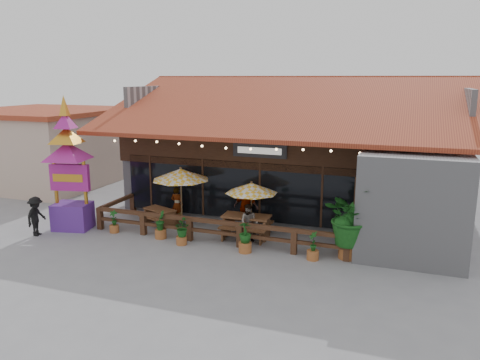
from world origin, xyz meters
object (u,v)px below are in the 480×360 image
at_px(umbrella_right, 251,188).
at_px(picnic_table_right, 247,223).
at_px(umbrella_left, 181,175).
at_px(tropical_plant, 350,218).
at_px(pedestrian, 36,216).
at_px(picnic_table_left, 160,214).
at_px(thai_sign_tower, 68,155).

xyz_separation_m(umbrella_right, picnic_table_right, (-0.10, -0.27, -1.30)).
relative_size(umbrella_left, tropical_plant, 1.00).
distance_m(tropical_plant, pedestrian, 11.81).
height_order(picnic_table_left, picnic_table_right, picnic_table_right).
xyz_separation_m(umbrella_right, tropical_plant, (3.85, -1.10, -0.45)).
distance_m(picnic_table_right, tropical_plant, 4.13).
distance_m(umbrella_right, thai_sign_tower, 7.34).
bearing_deg(umbrella_left, tropical_plant, -9.72).
bearing_deg(picnic_table_left, tropical_plant, -8.02).
height_order(umbrella_right, pedestrian, umbrella_right).
xyz_separation_m(umbrella_left, thai_sign_tower, (-4.01, -1.77, 0.86)).
bearing_deg(thai_sign_tower, tropical_plant, 3.08).
distance_m(umbrella_left, umbrella_right, 3.05).
bearing_deg(thai_sign_tower, pedestrian, -123.40).
bearing_deg(umbrella_left, picnic_table_left, -175.88).
bearing_deg(picnic_table_right, tropical_plant, -11.85).
bearing_deg(picnic_table_right, pedestrian, -161.55).
xyz_separation_m(umbrella_left, picnic_table_left, (-0.98, -0.07, -1.73)).
relative_size(umbrella_left, umbrella_right, 0.97).
relative_size(thai_sign_tower, tropical_plant, 2.30).
relative_size(umbrella_right, pedestrian, 1.68).
xyz_separation_m(thai_sign_tower, tropical_plant, (10.90, 0.59, -1.61)).
xyz_separation_m(picnic_table_right, tropical_plant, (3.95, -0.83, 0.85)).
bearing_deg(thai_sign_tower, picnic_table_right, 11.51).
distance_m(picnic_table_left, tropical_plant, 8.01).
bearing_deg(picnic_table_right, picnic_table_left, 175.92).
bearing_deg(picnic_table_left, pedestrian, -143.06).
xyz_separation_m(picnic_table_left, tropical_plant, (7.87, -1.11, 0.98)).
height_order(picnic_table_left, tropical_plant, tropical_plant).
distance_m(picnic_table_right, pedestrian, 8.13).
bearing_deg(picnic_table_right, umbrella_right, 69.52).
height_order(umbrella_left, picnic_table_right, umbrella_left).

